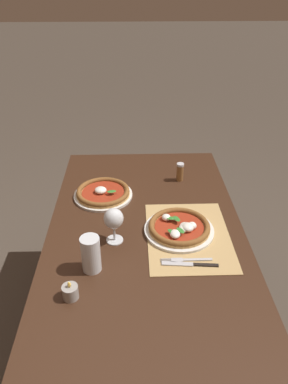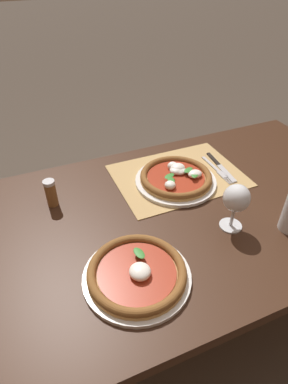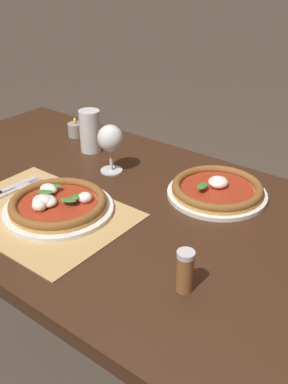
{
  "view_description": "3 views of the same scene",
  "coord_description": "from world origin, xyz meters",
  "px_view_note": "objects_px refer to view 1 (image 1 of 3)",
  "views": [
    {
      "loc": [
        -1.28,
        0.05,
        1.73
      ],
      "look_at": [
        0.2,
        0.0,
        0.8
      ],
      "focal_mm": 35.0,
      "sensor_mm": 36.0,
      "label": 1
    },
    {
      "loc": [
        0.46,
        0.69,
        1.43
      ],
      "look_at": [
        0.15,
        -0.05,
        0.81
      ],
      "focal_mm": 30.0,
      "sensor_mm": 36.0,
      "label": 2
    },
    {
      "loc": [
        0.79,
        -0.81,
        1.38
      ],
      "look_at": [
        0.17,
        -0.01,
        0.81
      ],
      "focal_mm": 42.0,
      "sensor_mm": 36.0,
      "label": 3
    }
  ],
  "objects_px": {
    "wine_glass": "(114,220)",
    "pepper_shaker": "(180,172)",
    "knife": "(190,264)",
    "pizza_far": "(103,193)",
    "fork": "(186,260)",
    "pint_glass": "(91,255)",
    "votive_candle": "(70,292)",
    "pizza_near": "(179,228)"
  },
  "relations": [
    {
      "from": "pizza_far",
      "to": "fork",
      "type": "bearing_deg",
      "value": -143.84
    },
    {
      "from": "knife",
      "to": "fork",
      "type": "bearing_deg",
      "value": 24.22
    },
    {
      "from": "pizza_near",
      "to": "pepper_shaker",
      "type": "xyz_separation_m",
      "value": [
        0.44,
        -0.05,
        0.03
      ]
    },
    {
      "from": "pizza_near",
      "to": "votive_candle",
      "type": "height_order",
      "value": "votive_candle"
    },
    {
      "from": "pizza_near",
      "to": "votive_candle",
      "type": "distance_m",
      "value": 0.54
    },
    {
      "from": "fork",
      "to": "wine_glass",
      "type": "bearing_deg",
      "value": 64.56
    },
    {
      "from": "pizza_far",
      "to": "votive_candle",
      "type": "xyz_separation_m",
      "value": [
        -0.64,
        0.07,
        0.0
      ]
    },
    {
      "from": "pizza_near",
      "to": "pepper_shaker",
      "type": "relative_size",
      "value": 3.05
    },
    {
      "from": "pizza_near",
      "to": "pint_glass",
      "type": "relative_size",
      "value": 2.04
    },
    {
      "from": "pint_glass",
      "to": "fork",
      "type": "relative_size",
      "value": 0.72
    },
    {
      "from": "pizza_near",
      "to": "fork",
      "type": "distance_m",
      "value": 0.18
    },
    {
      "from": "knife",
      "to": "wine_glass",
      "type": "bearing_deg",
      "value": 61.49
    },
    {
      "from": "pizza_near",
      "to": "pizza_far",
      "type": "xyz_separation_m",
      "value": [
        0.29,
        0.34,
        -0.0
      ]
    },
    {
      "from": "pint_glass",
      "to": "fork",
      "type": "bearing_deg",
      "value": -85.07
    },
    {
      "from": "pizza_far",
      "to": "votive_candle",
      "type": "height_order",
      "value": "votive_candle"
    },
    {
      "from": "pizza_far",
      "to": "pepper_shaker",
      "type": "xyz_separation_m",
      "value": [
        0.15,
        -0.39,
        0.03
      ]
    },
    {
      "from": "wine_glass",
      "to": "pepper_shaker",
      "type": "height_order",
      "value": "wine_glass"
    },
    {
      "from": "fork",
      "to": "votive_candle",
      "type": "relative_size",
      "value": 2.78
    },
    {
      "from": "pizza_near",
      "to": "pint_glass",
      "type": "xyz_separation_m",
      "value": [
        -0.21,
        0.35,
        0.05
      ]
    },
    {
      "from": "wine_glass",
      "to": "knife",
      "type": "distance_m",
      "value": 0.34
    },
    {
      "from": "fork",
      "to": "votive_candle",
      "type": "xyz_separation_m",
      "value": [
        -0.17,
        0.42,
        0.02
      ]
    },
    {
      "from": "votive_candle",
      "to": "pepper_shaker",
      "type": "distance_m",
      "value": 0.91
    },
    {
      "from": "wine_glass",
      "to": "votive_candle",
      "type": "height_order",
      "value": "wine_glass"
    },
    {
      "from": "votive_candle",
      "to": "pepper_shaker",
      "type": "xyz_separation_m",
      "value": [
        0.79,
        -0.46,
        0.03
      ]
    },
    {
      "from": "pizza_near",
      "to": "knife",
      "type": "bearing_deg",
      "value": -175.19
    },
    {
      "from": "pizza_near",
      "to": "wine_glass",
      "type": "height_order",
      "value": "wine_glass"
    },
    {
      "from": "pizza_far",
      "to": "wine_glass",
      "type": "xyz_separation_m",
      "value": [
        -0.34,
        -0.07,
        0.09
      ]
    },
    {
      "from": "pint_glass",
      "to": "pepper_shaker",
      "type": "distance_m",
      "value": 0.77
    },
    {
      "from": "pizza_near",
      "to": "wine_glass",
      "type": "relative_size",
      "value": 1.91
    },
    {
      "from": "pizza_near",
      "to": "pepper_shaker",
      "type": "distance_m",
      "value": 0.44
    },
    {
      "from": "wine_glass",
      "to": "pepper_shaker",
      "type": "bearing_deg",
      "value": -33.56
    },
    {
      "from": "pizza_near",
      "to": "wine_glass",
      "type": "bearing_deg",
      "value": 100.16
    },
    {
      "from": "wine_glass",
      "to": "fork",
      "type": "height_order",
      "value": "wine_glass"
    },
    {
      "from": "knife",
      "to": "pizza_far",
      "type": "bearing_deg",
      "value": 35.63
    },
    {
      "from": "wine_glass",
      "to": "pizza_far",
      "type": "bearing_deg",
      "value": 11.26
    },
    {
      "from": "pint_glass",
      "to": "knife",
      "type": "distance_m",
      "value": 0.37
    },
    {
      "from": "wine_glass",
      "to": "pizza_near",
      "type": "bearing_deg",
      "value": -79.84
    },
    {
      "from": "pint_glass",
      "to": "votive_candle",
      "type": "distance_m",
      "value": 0.16
    },
    {
      "from": "pizza_near",
      "to": "pint_glass",
      "type": "bearing_deg",
      "value": 121.17
    },
    {
      "from": "pepper_shaker",
      "to": "wine_glass",
      "type": "bearing_deg",
      "value": 146.44
    },
    {
      "from": "pizza_far",
      "to": "knife",
      "type": "xyz_separation_m",
      "value": [
        -0.5,
        -0.36,
        -0.01
      ]
    },
    {
      "from": "fork",
      "to": "votive_candle",
      "type": "bearing_deg",
      "value": 111.91
    }
  ]
}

